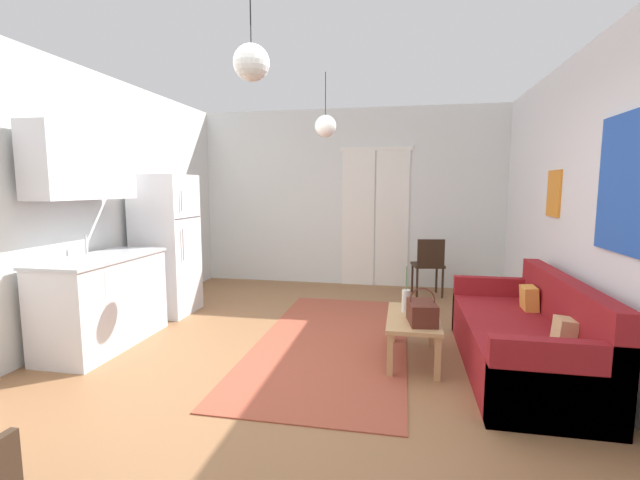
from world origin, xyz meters
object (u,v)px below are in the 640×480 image
(pendant_lamp_near, at_px, (251,63))
(couch, at_px, (528,341))
(coffee_table, at_px, (413,323))
(accent_chair, at_px, (429,263))
(refrigerator, at_px, (166,245))
(pendant_lamp_far, at_px, (325,126))
(bamboo_vase, at_px, (406,301))
(handbag, at_px, (422,312))

(pendant_lamp_near, bearing_deg, couch, 32.82)
(coffee_table, relative_size, accent_chair, 1.06)
(couch, relative_size, pendant_lamp_near, 3.33)
(refrigerator, relative_size, pendant_lamp_far, 2.50)
(bamboo_vase, relative_size, accent_chair, 0.51)
(handbag, xyz_separation_m, accent_chair, (0.20, 2.56, -0.01))
(couch, relative_size, coffee_table, 2.26)
(handbag, bearing_deg, coffee_table, 109.90)
(bamboo_vase, distance_m, refrigerator, 3.03)
(coffee_table, relative_size, handbag, 2.48)
(couch, distance_m, refrigerator, 4.10)
(bamboo_vase, height_order, pendant_lamp_near, pendant_lamp_near)
(bamboo_vase, bearing_deg, refrigerator, 164.57)
(couch, xyz_separation_m, coffee_table, (-0.95, 0.07, 0.08))
(couch, xyz_separation_m, accent_chair, (-0.69, 2.44, 0.22))
(refrigerator, xyz_separation_m, pendant_lamp_near, (1.96, -2.26, 1.43))
(couch, distance_m, bamboo_vase, 1.07)
(pendant_lamp_near, bearing_deg, refrigerator, 130.93)
(bamboo_vase, relative_size, handbag, 1.20)
(bamboo_vase, distance_m, handbag, 0.34)
(couch, height_order, pendant_lamp_near, pendant_lamp_near)
(handbag, relative_size, refrigerator, 0.21)
(couch, xyz_separation_m, bamboo_vase, (-1.02, 0.19, 0.25))
(couch, distance_m, pendant_lamp_far, 2.88)
(pendant_lamp_near, bearing_deg, coffee_table, 52.93)
(handbag, height_order, pendant_lamp_near, pendant_lamp_near)
(bamboo_vase, height_order, handbag, bamboo_vase)
(accent_chair, relative_size, pendant_lamp_near, 1.39)
(refrigerator, distance_m, accent_chair, 3.57)
(bamboo_vase, relative_size, pendant_lamp_far, 0.63)
(coffee_table, distance_m, bamboo_vase, 0.22)
(refrigerator, bearing_deg, couch, -14.24)
(bamboo_vase, xyz_separation_m, accent_chair, (0.33, 2.25, -0.03))
(accent_chair, bearing_deg, refrigerator, 13.95)
(pendant_lamp_far, bearing_deg, couch, -25.28)
(bamboo_vase, relative_size, refrigerator, 0.25)
(couch, xyz_separation_m, pendant_lamp_near, (-1.97, -1.27, 2.02))
(coffee_table, height_order, pendant_lamp_far, pendant_lamp_far)
(pendant_lamp_far, bearing_deg, refrigerator, 177.38)
(bamboo_vase, xyz_separation_m, refrigerator, (-2.91, 0.80, 0.35))
(pendant_lamp_near, bearing_deg, accent_chair, 71.03)
(refrigerator, bearing_deg, handbag, -20.11)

